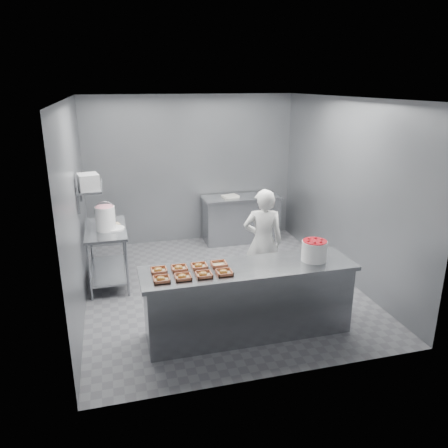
{
  "coord_description": "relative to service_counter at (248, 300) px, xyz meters",
  "views": [
    {
      "loc": [
        -1.53,
        -5.91,
        3.0
      ],
      "look_at": [
        -0.0,
        -0.2,
        1.08
      ],
      "focal_mm": 35.0,
      "sensor_mm": 36.0,
      "label": 1
    }
  ],
  "objects": [
    {
      "name": "tray_5",
      "position": [
        -0.82,
        0.13,
        0.47
      ],
      "size": [
        0.19,
        0.18,
        0.06
      ],
      "color": "tan",
      "rests_on": "service_counter"
    },
    {
      "name": "tray_4",
      "position": [
        -1.06,
        0.13,
        0.47
      ],
      "size": [
        0.19,
        0.18,
        0.06
      ],
      "color": "tan",
      "rests_on": "service_counter"
    },
    {
      "name": "prep_table",
      "position": [
        -1.65,
        1.95,
        0.14
      ],
      "size": [
        0.6,
        1.2,
        0.9
      ],
      "color": "slate",
      "rests_on": "ground"
    },
    {
      "name": "wall_back",
      "position": [
        0.0,
        3.6,
        0.95
      ],
      "size": [
        4.0,
        0.04,
        2.8
      ],
      "primitive_type": "cube",
      "color": "slate",
      "rests_on": "ground"
    },
    {
      "name": "paper_stack",
      "position": [
        0.68,
        3.25,
        0.46
      ],
      "size": [
        0.34,
        0.27,
        0.04
      ],
      "primitive_type": "cube",
      "rotation": [
        0.0,
        0.0,
        0.19
      ],
      "color": "silver",
      "rests_on": "back_counter"
    },
    {
      "name": "wall_right",
      "position": [
        2.0,
        1.35,
        0.95
      ],
      "size": [
        0.04,
        4.5,
        2.8
      ],
      "primitive_type": "cube",
      "color": "slate",
      "rests_on": "ground"
    },
    {
      "name": "tray_2",
      "position": [
        -0.58,
        -0.12,
        0.47
      ],
      "size": [
        0.19,
        0.18,
        0.06
      ],
      "color": "tan",
      "rests_on": "service_counter"
    },
    {
      "name": "tray_3",
      "position": [
        -0.34,
        -0.12,
        0.47
      ],
      "size": [
        0.19,
        0.18,
        0.06
      ],
      "color": "tan",
      "rests_on": "service_counter"
    },
    {
      "name": "back_counter",
      "position": [
        0.9,
        3.25,
        -0.0
      ],
      "size": [
        1.5,
        0.6,
        0.9
      ],
      "color": "slate",
      "rests_on": "ground"
    },
    {
      "name": "service_counter",
      "position": [
        0.0,
        0.0,
        0.0
      ],
      "size": [
        2.6,
        0.7,
        0.9
      ],
      "color": "slate",
      "rests_on": "ground"
    },
    {
      "name": "tray_1",
      "position": [
        -0.82,
        -0.12,
        0.47
      ],
      "size": [
        0.19,
        0.18,
        0.06
      ],
      "color": "tan",
      "rests_on": "service_counter"
    },
    {
      "name": "worker",
      "position": [
        0.56,
        1.06,
        0.33
      ],
      "size": [
        0.65,
        0.52,
        1.57
      ],
      "primitive_type": "imported",
      "rotation": [
        0.0,
        0.0,
        2.87
      ],
      "color": "silver",
      "rests_on": "ground"
    },
    {
      "name": "tray_0",
      "position": [
        -1.06,
        -0.12,
        0.47
      ],
      "size": [
        0.19,
        0.18,
        0.06
      ],
      "color": "tan",
      "rests_on": "service_counter"
    },
    {
      "name": "bucket_lid",
      "position": [
        -1.53,
        1.85,
        0.46
      ],
      "size": [
        0.31,
        0.31,
        0.02
      ],
      "primitive_type": "cylinder",
      "rotation": [
        0.0,
        0.0,
        -0.01
      ],
      "color": "white",
      "rests_on": "prep_table"
    },
    {
      "name": "ceiling",
      "position": [
        0.0,
        1.35,
        2.35
      ],
      "size": [
        4.5,
        4.5,
        0.0
      ],
      "primitive_type": "plane",
      "rotation": [
        3.14,
        0.0,
        0.0
      ],
      "color": "white",
      "rests_on": "wall_back"
    },
    {
      "name": "wall_shelf",
      "position": [
        -1.82,
        1.95,
        1.1
      ],
      "size": [
        0.35,
        0.9,
        0.03
      ],
      "primitive_type": "cube",
      "color": "slate",
      "rests_on": "wall_left"
    },
    {
      "name": "strawberry_tub",
      "position": [
        0.83,
        -0.02,
        0.59
      ],
      "size": [
        0.31,
        0.31,
        0.26
      ],
      "color": "white",
      "rests_on": "service_counter"
    },
    {
      "name": "wall_left",
      "position": [
        -2.0,
        1.35,
        0.95
      ],
      "size": [
        0.04,
        4.5,
        2.8
      ],
      "primitive_type": "cube",
      "color": "slate",
      "rests_on": "ground"
    },
    {
      "name": "glaze_bucket",
      "position": [
        -1.64,
        1.84,
        0.64
      ],
      "size": [
        0.3,
        0.29,
        0.44
      ],
      "color": "white",
      "rests_on": "prep_table"
    },
    {
      "name": "tray_7",
      "position": [
        -0.34,
        0.13,
        0.47
      ],
      "size": [
        0.19,
        0.18,
        0.04
      ],
      "color": "tan",
      "rests_on": "service_counter"
    },
    {
      "name": "tray_6",
      "position": [
        -0.58,
        0.13,
        0.47
      ],
      "size": [
        0.19,
        0.18,
        0.06
      ],
      "color": "tan",
      "rests_on": "service_counter"
    },
    {
      "name": "rag",
      "position": [
        -1.51,
        2.07,
        0.46
      ],
      "size": [
        0.17,
        0.16,
        0.02
      ],
      "primitive_type": "cube",
      "rotation": [
        0.0,
        0.0,
        0.31
      ],
      "color": "#CCB28C",
      "rests_on": "prep_table"
    },
    {
      "name": "floor",
      "position": [
        0.0,
        1.35,
        -0.45
      ],
      "size": [
        4.5,
        4.5,
        0.0
      ],
      "primitive_type": "plane",
      "color": "#4C4C51",
      "rests_on": "ground"
    },
    {
      "name": "appliance",
      "position": [
        -1.82,
        1.68,
        1.23
      ],
      "size": [
        0.32,
        0.35,
        0.23
      ],
      "primitive_type": "cube",
      "rotation": [
        0.0,
        0.0,
        0.19
      ],
      "color": "gray",
      "rests_on": "wall_shelf"
    }
  ]
}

